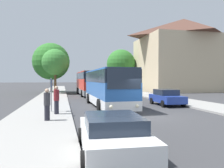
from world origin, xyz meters
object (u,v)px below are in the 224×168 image
object	(u,v)px
tree_left_near	(55,62)
tree_right_near	(121,64)
bus_front	(107,87)
bus_stop_sign	(51,91)
parked_car_left_curb	(112,133)
parked_car_right_far	(114,88)
bus_middle	(88,83)
parked_car_right_near	(167,97)
tree_left_far	(51,62)
pedestrian_waiting_far	(56,100)
pedestrian_waiting_near	(47,104)

from	to	relation	value
tree_left_near	tree_right_near	world-z (taller)	tree_right_near
bus_front	bus_stop_sign	size ratio (longest dim) A/B	4.43
bus_front	tree_left_near	bearing A→B (deg)	105.41
parked_car_left_curb	parked_car_right_far	world-z (taller)	parked_car_right_far
bus_middle	parked_car_left_curb	xyz separation A→B (m)	(-2.21, -26.66, -1.18)
bus_stop_sign	tree_left_near	bearing A→B (deg)	91.06
bus_front	parked_car_right_near	bearing A→B (deg)	-3.95
tree_left_far	pedestrian_waiting_far	bearing A→B (deg)	-86.47
pedestrian_waiting_far	bus_middle	bearing A→B (deg)	34.87
pedestrian_waiting_near	parked_car_right_near	bearing A→B (deg)	139.99
bus_middle	parked_car_right_near	xyz separation A→B (m)	(5.76, -14.68, -1.12)
bus_stop_sign	tree_left_far	xyz separation A→B (m)	(-1.24, 25.34, 4.03)
bus_middle	tree_left_far	world-z (taller)	tree_left_far
tree_left_near	tree_right_near	size ratio (longest dim) A/B	0.81
tree_right_near	bus_stop_sign	bearing A→B (deg)	-113.66
bus_middle	parked_car_right_far	distance (m)	9.72
bus_front	parked_car_right_near	xyz separation A→B (m)	(5.62, -0.31, -0.98)
pedestrian_waiting_near	pedestrian_waiting_far	distance (m)	2.27
parked_car_right_near	pedestrian_waiting_far	xyz separation A→B (m)	(-9.96, -3.92, 0.32)
bus_front	parked_car_right_near	size ratio (longest dim) A/B	2.50
tree_left_far	tree_right_near	world-z (taller)	tree_right_near
bus_front	pedestrian_waiting_near	xyz separation A→B (m)	(-4.79, -6.45, -0.70)
tree_right_near	pedestrian_waiting_far	bearing A→B (deg)	-112.25
parked_car_left_curb	bus_stop_sign	bearing A→B (deg)	107.19
tree_left_near	tree_right_near	bearing A→B (deg)	36.32
parked_car_right_near	tree_left_far	bearing A→B (deg)	-61.39
bus_middle	pedestrian_waiting_far	xyz separation A→B (m)	(-4.20, -18.60, -0.79)
bus_front	tree_left_far	size ratio (longest dim) A/B	1.20
bus_front	tree_right_near	xyz separation A→B (m)	(8.78, 27.82, 4.11)
tree_right_near	parked_car_right_far	bearing A→B (deg)	-117.89
parked_car_left_curb	tree_left_near	distance (m)	30.36
parked_car_right_near	bus_front	bearing A→B (deg)	-1.68
parked_car_right_far	tree_left_near	xyz separation A→B (m)	(-10.84, -4.44, 4.42)
bus_front	parked_car_right_near	distance (m)	5.72
parked_car_right_far	tree_left_near	bearing A→B (deg)	20.68
bus_middle	parked_car_right_far	bearing A→B (deg)	51.77
parked_car_right_near	bus_stop_sign	bearing A→B (deg)	16.14
parked_car_right_near	tree_left_near	size ratio (longest dim) A/B	0.59
tree_left_near	parked_car_right_near	bearing A→B (deg)	-59.08
parked_car_left_curb	bus_front	bearing A→B (deg)	81.97
bus_middle	pedestrian_waiting_far	bearing A→B (deg)	-103.59
bus_middle	parked_car_right_near	world-z (taller)	bus_middle
parked_car_right_near	parked_car_left_curb	bearing A→B (deg)	57.85
bus_stop_sign	tree_right_near	size ratio (longest dim) A/B	0.27
parked_car_left_curb	pedestrian_waiting_near	world-z (taller)	pedestrian_waiting_near
pedestrian_waiting_far	tree_left_far	world-z (taller)	tree_left_far
parked_car_right_far	tree_left_near	world-z (taller)	tree_left_near
tree_left_near	bus_stop_sign	bearing A→B (deg)	-88.94
bus_stop_sign	pedestrian_waiting_near	distance (m)	3.48
parked_car_right_near	tree_right_near	world-z (taller)	tree_right_near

